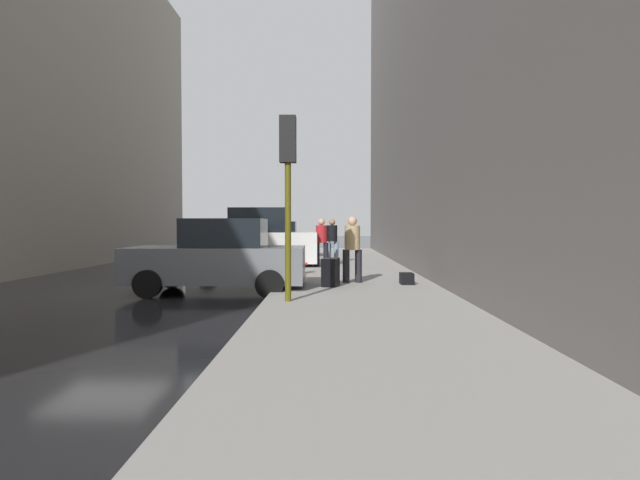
# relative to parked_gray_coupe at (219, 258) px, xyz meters

# --- Properties ---
(ground_plane) EXTENTS (120.00, 120.00, 0.00)m
(ground_plane) POSITION_rel_parked_gray_coupe_xyz_m (-2.65, -0.27, -0.85)
(ground_plane) COLOR black
(sidewalk) EXTENTS (4.00, 40.00, 0.15)m
(sidewalk) POSITION_rel_parked_gray_coupe_xyz_m (3.35, -0.27, -0.77)
(sidewalk) COLOR gray
(sidewalk) RESTS_ON ground_plane
(parked_gray_coupe) EXTENTS (4.22, 2.11, 1.79)m
(parked_gray_coupe) POSITION_rel_parked_gray_coupe_xyz_m (0.00, 0.00, 0.00)
(parked_gray_coupe) COLOR slate
(parked_gray_coupe) RESTS_ON ground_plane
(parked_white_van) EXTENTS (4.61, 2.08, 2.25)m
(parked_white_van) POSITION_rel_parked_gray_coupe_xyz_m (-0.00, 6.17, 0.18)
(parked_white_van) COLOR silver
(parked_white_van) RESTS_ON ground_plane
(parked_dark_green_sedan) EXTENTS (4.24, 2.14, 1.79)m
(parked_dark_green_sedan) POSITION_rel_parked_gray_coupe_xyz_m (-0.00, 11.86, 0.00)
(parked_dark_green_sedan) COLOR #193828
(parked_dark_green_sedan) RESTS_ON ground_plane
(fire_hydrant) EXTENTS (0.42, 0.22, 0.70)m
(fire_hydrant) POSITION_rel_parked_gray_coupe_xyz_m (1.80, 3.11, -0.35)
(fire_hydrant) COLOR red
(fire_hydrant) RESTS_ON sidewalk
(traffic_light) EXTENTS (0.32, 0.32, 3.60)m
(traffic_light) POSITION_rel_parked_gray_coupe_xyz_m (1.85, -2.27, 1.91)
(traffic_light) COLOR #514C0F
(traffic_light) RESTS_ON sidewalk
(pedestrian_in_tan_coat) EXTENTS (0.50, 0.41, 1.71)m
(pedestrian_in_tan_coat) POSITION_rel_parked_gray_coupe_xyz_m (3.26, 0.88, 0.26)
(pedestrian_in_tan_coat) COLOR black
(pedestrian_in_tan_coat) RESTS_ON sidewalk
(pedestrian_in_jeans) EXTENTS (0.52, 0.44, 1.71)m
(pedestrian_in_jeans) POSITION_rel_parked_gray_coupe_xyz_m (2.80, 7.40, 0.26)
(pedestrian_in_jeans) COLOR #728CB2
(pedestrian_in_jeans) RESTS_ON sidewalk
(pedestrian_in_red_jacket) EXTENTS (0.52, 0.46, 1.71)m
(pedestrian_in_red_jacket) POSITION_rel_parked_gray_coupe_xyz_m (2.41, 5.79, 0.26)
(pedestrian_in_red_jacket) COLOR black
(pedestrian_in_red_jacket) RESTS_ON sidewalk
(rolling_suitcase) EXTENTS (0.46, 0.62, 1.04)m
(rolling_suitcase) POSITION_rel_parked_gray_coupe_xyz_m (2.70, 0.13, -0.36)
(rolling_suitcase) COLOR black
(rolling_suitcase) RESTS_ON sidewalk
(duffel_bag) EXTENTS (0.32, 0.44, 0.28)m
(duffel_bag) POSITION_rel_parked_gray_coupe_xyz_m (4.62, 0.56, -0.56)
(duffel_bag) COLOR black
(duffel_bag) RESTS_ON sidewalk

